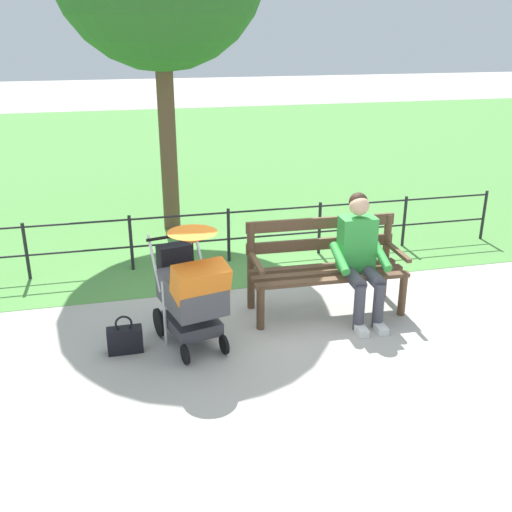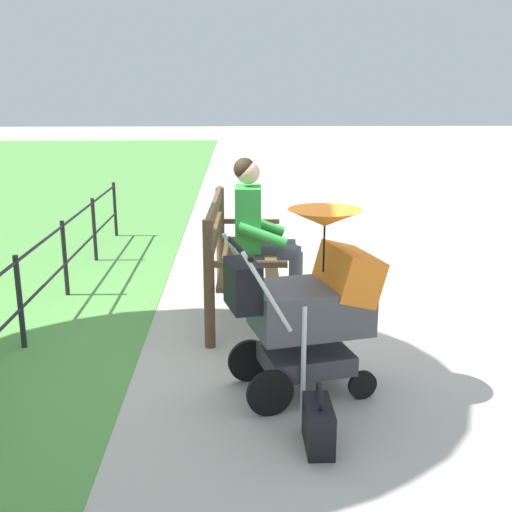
{
  "view_description": "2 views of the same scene",
  "coord_description": "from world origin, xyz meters",
  "px_view_note": "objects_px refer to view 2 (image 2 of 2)",
  "views": [
    {
      "loc": [
        1.3,
        5.23,
        2.82
      ],
      "look_at": [
        0.09,
        0.18,
        0.78
      ],
      "focal_mm": 41.39,
      "sensor_mm": 36.0,
      "label": 1
    },
    {
      "loc": [
        4.24,
        -0.1,
        1.81
      ],
      "look_at": [
        -0.14,
        0.04,
        0.64
      ],
      "focal_mm": 43.16,
      "sensor_mm": 36.0,
      "label": 2
    }
  ],
  "objects_px": {
    "stroller": "(311,301)",
    "handbag": "(318,424)",
    "park_bench": "(235,252)",
    "person_on_bench": "(261,227)"
  },
  "relations": [
    {
      "from": "stroller",
      "to": "handbag",
      "type": "bearing_deg",
      "value": -2.39
    },
    {
      "from": "handbag",
      "to": "park_bench",
      "type": "bearing_deg",
      "value": -168.25
    },
    {
      "from": "person_on_bench",
      "to": "handbag",
      "type": "distance_m",
      "value": 2.44
    },
    {
      "from": "person_on_bench",
      "to": "stroller",
      "type": "xyz_separation_m",
      "value": [
        1.74,
        0.24,
        -0.08
      ]
    },
    {
      "from": "park_bench",
      "to": "person_on_bench",
      "type": "xyz_separation_m",
      "value": [
        -0.29,
        0.22,
        0.15
      ]
    },
    {
      "from": "park_bench",
      "to": "handbag",
      "type": "bearing_deg",
      "value": 11.75
    },
    {
      "from": "person_on_bench",
      "to": "park_bench",
      "type": "bearing_deg",
      "value": -37.68
    },
    {
      "from": "stroller",
      "to": "handbag",
      "type": "xyz_separation_m",
      "value": [
        0.63,
        -0.03,
        -0.47
      ]
    },
    {
      "from": "park_bench",
      "to": "stroller",
      "type": "height_order",
      "value": "stroller"
    },
    {
      "from": "park_bench",
      "to": "handbag",
      "type": "height_order",
      "value": "park_bench"
    }
  ]
}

